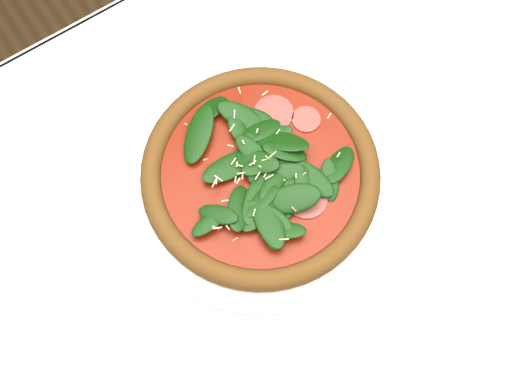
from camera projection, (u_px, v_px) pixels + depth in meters
ground at (274, 288)px, 1.48m from camera, size 6.00×6.00×0.00m
dining_table at (287, 208)px, 0.87m from camera, size 1.21×0.81×0.75m
plate at (260, 177)px, 0.77m from camera, size 0.37×0.37×0.02m
pizza at (260, 171)px, 0.75m from camera, size 0.39×0.39×0.04m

